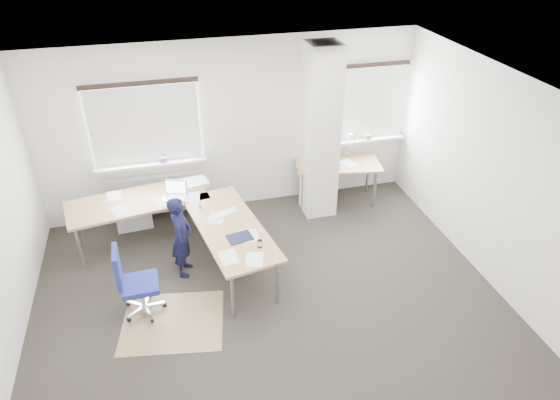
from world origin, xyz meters
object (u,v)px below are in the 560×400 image
object	(u,v)px
desk_main	(185,214)
person	(181,236)
desk_side	(337,165)
task_chair	(139,295)

from	to	relation	value
desk_main	person	size ratio (longest dim) A/B	2.35
desk_side	task_chair	bearing A→B (deg)	-139.60
desk_side	person	world-z (taller)	desk_side
desk_side	person	distance (m)	2.99
person	desk_side	bearing A→B (deg)	-50.71
desk_main	person	world-z (taller)	person
person	task_chair	bearing A→B (deg)	150.94
desk_main	task_chair	size ratio (longest dim) A/B	2.82
desk_main	task_chair	world-z (taller)	task_chair
desk_main	task_chair	bearing A→B (deg)	-133.26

